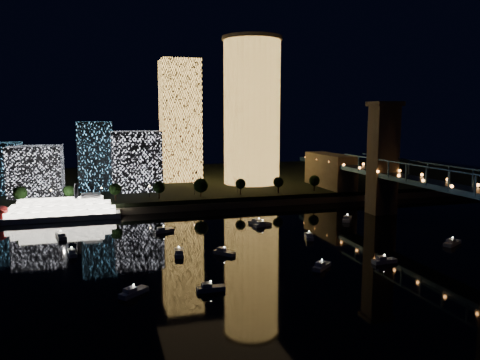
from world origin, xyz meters
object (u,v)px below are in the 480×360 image
object	(u,v)px
tower_cylindrical	(252,111)
truss_bridge	(457,194)
tower_rectangular	(180,121)
riverboat	(56,211)

from	to	relation	value
tower_cylindrical	truss_bridge	world-z (taller)	tower_cylindrical
tower_rectangular	riverboat	world-z (taller)	tower_rectangular
tower_cylindrical	tower_rectangular	size ratio (longest dim) A/B	1.15
riverboat	tower_cylindrical	bearing A→B (deg)	25.24
tower_cylindrical	tower_rectangular	xyz separation A→B (m)	(-37.34, 24.28, -5.56)
tower_cylindrical	riverboat	distance (m)	120.92
tower_rectangular	riverboat	xyz separation A→B (m)	(-65.08, -72.56, -36.87)
tower_rectangular	riverboat	size ratio (longest dim) A/B	1.39
truss_bridge	riverboat	distance (m)	158.19
tower_cylindrical	truss_bridge	xyz separation A→B (m)	(37.22, -121.59, -30.15)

